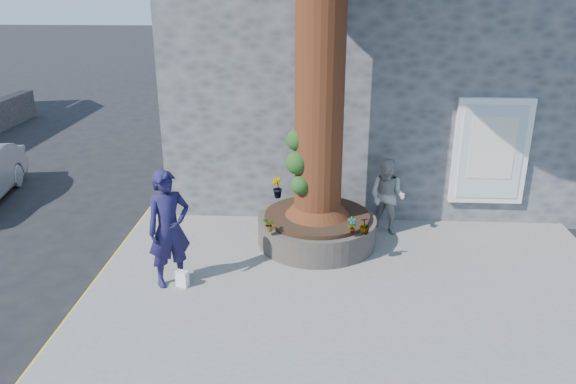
{
  "coord_description": "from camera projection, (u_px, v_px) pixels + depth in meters",
  "views": [
    {
      "loc": [
        0.81,
        -8.03,
        4.96
      ],
      "look_at": [
        0.25,
        1.77,
        1.25
      ],
      "focal_mm": 35.0,
      "sensor_mm": 36.0,
      "label": 1
    }
  ],
  "objects": [
    {
      "name": "man",
      "position": [
        169.0,
        229.0,
        9.24
      ],
      "size": [
        0.88,
        0.82,
        2.02
      ],
      "primitive_type": "imported",
      "rotation": [
        0.0,
        0.0,
        0.61
      ],
      "color": "#19163E",
      "rests_on": "pavement"
    },
    {
      "name": "pavement",
      "position": [
        355.0,
        270.0,
        10.13
      ],
      "size": [
        9.0,
        8.0,
        0.12
      ],
      "primitive_type": "cube",
      "color": "slate",
      "rests_on": "ground"
    },
    {
      "name": "plant_c",
      "position": [
        365.0,
        225.0,
        9.97
      ],
      "size": [
        0.21,
        0.21,
        0.32
      ],
      "primitive_type": "imported",
      "rotation": [
        0.0,
        0.0,
        3.3
      ],
      "color": "gray",
      "rests_on": "planter"
    },
    {
      "name": "stone_shop",
      "position": [
        385.0,
        54.0,
        14.77
      ],
      "size": [
        10.3,
        8.3,
        6.3
      ],
      "color": "#484A4D",
      "rests_on": "ground"
    },
    {
      "name": "plant_b",
      "position": [
        277.0,
        188.0,
        11.63
      ],
      "size": [
        0.33,
        0.33,
        0.44
      ],
      "primitive_type": "imported",
      "rotation": [
        0.0,
        0.0,
        2.48
      ],
      "color": "gray",
      "rests_on": "planter"
    },
    {
      "name": "plant_d",
      "position": [
        270.0,
        224.0,
        10.07
      ],
      "size": [
        0.32,
        0.32,
        0.27
      ],
      "primitive_type": "imported",
      "rotation": [
        0.0,
        0.0,
        5.43
      ],
      "color": "gray",
      "rests_on": "planter"
    },
    {
      "name": "ground",
      "position": [
        267.0,
        300.0,
        9.3
      ],
      "size": [
        120.0,
        120.0,
        0.0
      ],
      "primitive_type": "plane",
      "color": "black",
      "rests_on": "ground"
    },
    {
      "name": "shopping_bag",
      "position": [
        182.0,
        279.0,
        9.44
      ],
      "size": [
        0.23,
        0.18,
        0.28
      ],
      "primitive_type": "cube",
      "rotation": [
        0.0,
        0.0,
        -0.32
      ],
      "color": "white",
      "rests_on": "pavement"
    },
    {
      "name": "plant_a",
      "position": [
        352.0,
        225.0,
        9.98
      ],
      "size": [
        0.2,
        0.17,
        0.31
      ],
      "primitive_type": "imported",
      "rotation": [
        0.0,
        0.0,
        0.38
      ],
      "color": "gray",
      "rests_on": "planter"
    },
    {
      "name": "planter",
      "position": [
        317.0,
        228.0,
        10.98
      ],
      "size": [
        2.3,
        2.3,
        0.6
      ],
      "color": "black",
      "rests_on": "pavement"
    },
    {
      "name": "woman",
      "position": [
        387.0,
        197.0,
        11.24
      ],
      "size": [
        0.95,
        0.89,
        1.56
      ],
      "primitive_type": "imported",
      "rotation": [
        0.0,
        0.0,
        -0.51
      ],
      "color": "#9A9994",
      "rests_on": "pavement"
    },
    {
      "name": "yellow_line",
      "position": [
        108.0,
        266.0,
        10.39
      ],
      "size": [
        0.1,
        30.0,
        0.01
      ],
      "primitive_type": "cube",
      "color": "yellow",
      "rests_on": "ground"
    }
  ]
}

